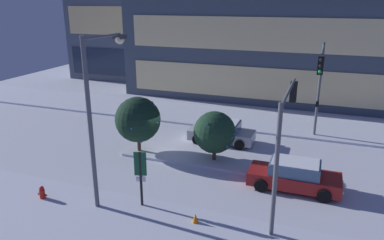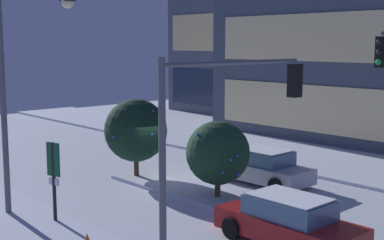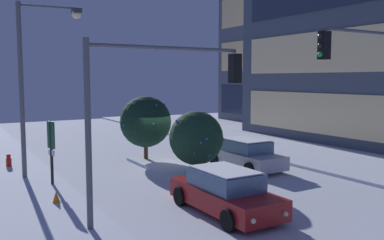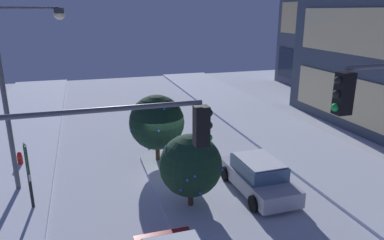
{
  "view_description": "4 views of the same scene",
  "coord_description": "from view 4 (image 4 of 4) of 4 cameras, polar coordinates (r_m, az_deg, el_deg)",
  "views": [
    {
      "loc": [
        9.52,
        -19.32,
        9.16
      ],
      "look_at": [
        2.48,
        -0.05,
        2.4
      ],
      "focal_mm": 34.57,
      "sensor_mm": 36.0,
      "label": 1
    },
    {
      "loc": [
        18.06,
        -14.38,
        5.96
      ],
      "look_at": [
        2.11,
        0.18,
        2.88
      ],
      "focal_mm": 50.48,
      "sensor_mm": 36.0,
      "label": 2
    },
    {
      "loc": [
        19.9,
        -9.82,
        4.5
      ],
      "look_at": [
        2.31,
        0.6,
        2.48
      ],
      "focal_mm": 39.33,
      "sensor_mm": 36.0,
      "label": 3
    },
    {
      "loc": [
        15.98,
        -3.81,
        7.54
      ],
      "look_at": [
        1.63,
        0.64,
        2.93
      ],
      "focal_mm": 33.45,
      "sensor_mm": 36.0,
      "label": 4
    }
  ],
  "objects": [
    {
      "name": "parking_info_sign",
      "position": [
        15.08,
        -24.69,
        -7.17
      ],
      "size": [
        0.55,
        0.2,
        2.76
      ],
      "rotation": [
        0.0,
        0.0,
        1.83
      ],
      "color": "black",
      "rests_on": "ground"
    },
    {
      "name": "fire_hydrant",
      "position": [
        20.09,
        -25.73,
        -5.66
      ],
      "size": [
        0.48,
        0.26,
        0.76
      ],
      "color": "red",
      "rests_on": "ground"
    },
    {
      "name": "curb_strip_far",
      "position": [
        21.29,
        18.27,
        -4.39
      ],
      "size": [
        52.0,
        5.2,
        0.14
      ],
      "primitive_type": "cube",
      "color": "silver",
      "rests_on": "ground"
    },
    {
      "name": "office_tower_secondary",
      "position": [
        37.45,
        25.23,
        14.44
      ],
      "size": [
        14.65,
        8.5,
        13.7
      ],
      "color": "#4C5466",
      "rests_on": "ground"
    },
    {
      "name": "median_strip",
      "position": [
        15.51,
        -2.24,
        -11.75
      ],
      "size": [
        9.0,
        1.8,
        0.14
      ],
      "primitive_type": "cube",
      "color": "silver",
      "rests_on": "ground"
    },
    {
      "name": "decorated_tree_median",
      "position": [
        18.01,
        -5.64,
        -0.37
      ],
      "size": [
        2.83,
        2.81,
        3.57
      ],
      "color": "#473323",
      "rests_on": "ground"
    },
    {
      "name": "decorated_tree_left_of_median",
      "position": [
        13.86,
        -0.23,
        -7.23
      ],
      "size": [
        2.48,
        2.44,
        3.06
      ],
      "color": "#473323",
      "rests_on": "ground"
    },
    {
      "name": "car_far",
      "position": [
        15.83,
        10.47,
        -8.8
      ],
      "size": [
        4.41,
        2.08,
        1.49
      ],
      "rotation": [
        0.0,
        0.0,
        3.16
      ],
      "color": "#B7B7C1",
      "rests_on": "ground"
    },
    {
      "name": "ground",
      "position": [
        18.08,
        -3.5,
        -7.63
      ],
      "size": [
        52.0,
        52.0,
        0.0
      ],
      "primitive_type": "plane",
      "color": "silver"
    },
    {
      "name": "street_lamp_arched",
      "position": [
        15.91,
        -25.64,
        6.42
      ],
      "size": [
        0.61,
        2.75,
        7.79
      ],
      "rotation": [
        0.0,
        0.0,
        1.48
      ],
      "color": "#565960",
      "rests_on": "ground"
    },
    {
      "name": "traffic_light_corner_near_right",
      "position": [
        8.58,
        -17.12,
        -7.92
      ],
      "size": [
        0.32,
        5.55,
        5.65
      ],
      "rotation": [
        0.0,
        0.0,
        1.57
      ],
      "color": "#565960",
      "rests_on": "ground"
    }
  ]
}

